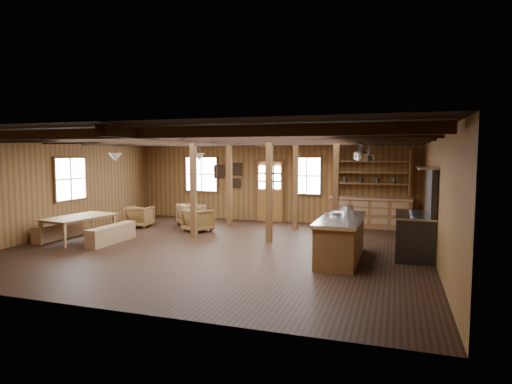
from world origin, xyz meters
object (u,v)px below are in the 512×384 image
armchair_a (140,216)px  commercial_range (417,228)px  dining_table (80,228)px  armchair_c (191,214)px  kitchen_island (341,238)px  armchair_b (198,220)px

armchair_a → commercial_range: bearing=162.9°
dining_table → armchair_c: armchair_c is taller
armchair_a → armchair_c: (1.41, 0.83, 0.02)m
armchair_a → kitchen_island: bearing=154.3°
commercial_range → dining_table: commercial_range is taller
commercial_range → armchair_a: commercial_range is taller
armchair_b → armchair_c: armchair_c is taller
kitchen_island → commercial_range: commercial_range is taller
commercial_range → armchair_c: commercial_range is taller
kitchen_island → armchair_a: size_ratio=3.36×
commercial_range → kitchen_island: bearing=-154.2°
kitchen_island → armchair_a: bearing=161.3°
commercial_range → dining_table: (-8.55, -0.86, -0.33)m
kitchen_island → armchair_b: (-4.52, 2.16, -0.13)m
commercial_range → dining_table: 8.59m
kitchen_island → armchair_b: bearing=154.7°
commercial_range → armchair_c: size_ratio=2.63×
kitchen_island → commercial_range: (1.61, 0.78, 0.18)m
dining_table → armchair_b: size_ratio=2.46×
commercial_range → dining_table: size_ratio=1.10×
armchair_b → dining_table: bearing=73.1°
armchair_a → armchair_c: bearing=-156.3°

